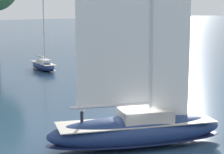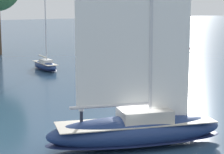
{
  "view_description": "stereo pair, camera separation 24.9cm",
  "coord_description": "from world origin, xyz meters",
  "px_view_note": "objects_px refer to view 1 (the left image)",
  "views": [
    {
      "loc": [
        -15.2,
        -22.22,
        9.1
      ],
      "look_at": [
        0.0,
        3.0,
        4.03
      ],
      "focal_mm": 70.0,
      "sensor_mm": 36.0,
      "label": 1
    },
    {
      "loc": [
        -14.99,
        -22.35,
        9.1
      ],
      "look_at": [
        0.0,
        3.0,
        4.03
      ],
      "focal_mm": 70.0,
      "sensor_mm": 36.0,
      "label": 2
    }
  ],
  "objects_px": {
    "sailboat_main": "(137,127)",
    "sailboat_moored_far_slip": "(170,47)",
    "sailboat_moored_near_marina": "(43,65)",
    "sailboat_moored_mid_channel": "(171,59)"
  },
  "relations": [
    {
      "from": "sailboat_main",
      "to": "sailboat_moored_far_slip",
      "type": "relative_size",
      "value": 1.65
    },
    {
      "from": "sailboat_moored_near_marina",
      "to": "sailboat_moored_far_slip",
      "type": "distance_m",
      "value": 29.63
    },
    {
      "from": "sailboat_moored_mid_channel",
      "to": "sailboat_moored_near_marina",
      "type": "bearing_deg",
      "value": 166.77
    },
    {
      "from": "sailboat_main",
      "to": "sailboat_moored_mid_channel",
      "type": "relative_size",
      "value": 1.39
    },
    {
      "from": "sailboat_moored_near_marina",
      "to": "sailboat_main",
      "type": "bearing_deg",
      "value": -102.14
    },
    {
      "from": "sailboat_moored_near_marina",
      "to": "sailboat_moored_mid_channel",
      "type": "relative_size",
      "value": 0.83
    },
    {
      "from": "sailboat_moored_near_marina",
      "to": "sailboat_moored_mid_channel",
      "type": "distance_m",
      "value": 19.04
    },
    {
      "from": "sailboat_moored_far_slip",
      "to": "sailboat_moored_near_marina",
      "type": "bearing_deg",
      "value": -163.6
    },
    {
      "from": "sailboat_main",
      "to": "sailboat_moored_near_marina",
      "type": "xyz_separation_m",
      "value": [
        7.06,
        32.83,
        -0.59
      ]
    },
    {
      "from": "sailboat_moored_near_marina",
      "to": "sailboat_moored_mid_channel",
      "type": "bearing_deg",
      "value": -13.23
    }
  ]
}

